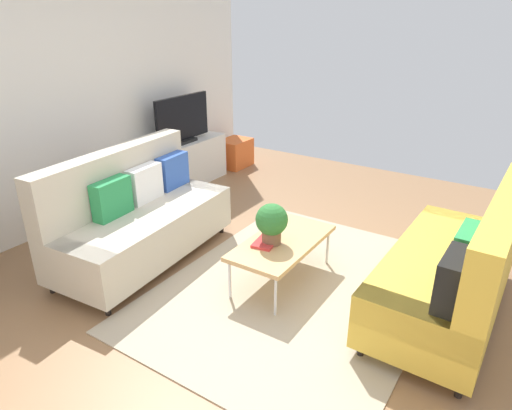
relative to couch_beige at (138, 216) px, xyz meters
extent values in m
plane|color=#936B47|center=(0.22, -1.44, -0.45)|extent=(7.68, 7.68, 0.00)
cube|color=white|center=(0.22, 1.36, 1.00)|extent=(6.40, 0.12, 2.90)
cube|color=tan|center=(0.34, -1.62, -0.45)|extent=(2.90, 2.20, 0.01)
cube|color=beige|center=(-0.01, -0.07, -0.13)|extent=(1.96, 0.98, 0.44)
cube|color=beige|center=(-0.03, 0.25, 0.37)|extent=(1.91, 0.34, 0.56)
cube|color=beige|center=(0.84, -0.01, -0.02)|extent=(0.26, 0.85, 0.22)
cube|color=beige|center=(-0.85, -0.14, -0.02)|extent=(0.26, 0.85, 0.22)
cylinder|color=black|center=(0.89, -0.35, -0.40)|extent=(0.05, 0.05, 0.10)
cylinder|color=black|center=(-0.85, -0.48, -0.40)|extent=(0.05, 0.05, 0.10)
cylinder|color=black|center=(0.83, 0.33, -0.40)|extent=(0.05, 0.05, 0.10)
cylinder|color=black|center=(-0.90, 0.20, -0.40)|extent=(0.05, 0.05, 0.10)
cube|color=#3359B2|center=(0.65, 0.12, 0.27)|extent=(0.41, 0.17, 0.36)
cube|color=white|center=(0.20, 0.08, 0.27)|extent=(0.41, 0.17, 0.36)
cube|color=#288C4C|center=(-0.25, 0.05, 0.27)|extent=(0.41, 0.17, 0.36)
cube|color=gold|center=(0.69, -2.77, -0.13)|extent=(1.92, 0.88, 0.44)
cube|color=gold|center=(0.69, -3.09, 0.37)|extent=(1.90, 0.24, 0.56)
cube|color=gold|center=(-0.16, -2.76, -0.02)|extent=(0.22, 0.84, 0.22)
cube|color=gold|center=(1.54, -2.79, -0.02)|extent=(0.22, 0.84, 0.22)
cylinder|color=black|center=(-0.17, -2.42, -0.40)|extent=(0.05, 0.05, 0.10)
cylinder|color=black|center=(1.57, -2.45, -0.40)|extent=(0.05, 0.05, 0.10)
cylinder|color=black|center=(-0.18, -3.10, -0.40)|extent=(0.05, 0.05, 0.10)
cylinder|color=black|center=(1.56, -3.13, -0.40)|extent=(0.05, 0.05, 0.10)
cube|color=black|center=(0.02, -2.90, 0.27)|extent=(0.40, 0.15, 0.36)
cube|color=#288C4C|center=(0.47, -2.91, 0.27)|extent=(0.40, 0.15, 0.36)
cube|color=tan|center=(0.39, -1.42, -0.05)|extent=(1.10, 0.56, 0.04)
cylinder|color=silver|center=(-0.11, -1.19, -0.26)|extent=(0.02, 0.02, 0.38)
cylinder|color=silver|center=(0.89, -1.19, -0.26)|extent=(0.02, 0.02, 0.38)
cylinder|color=silver|center=(-0.11, -1.65, -0.26)|extent=(0.02, 0.02, 0.38)
cylinder|color=silver|center=(0.89, -1.65, -0.26)|extent=(0.02, 0.02, 0.38)
cube|color=silver|center=(1.83, 1.02, -0.13)|extent=(1.40, 0.44, 0.64)
cube|color=black|center=(1.83, 1.00, 0.21)|extent=(0.36, 0.20, 0.04)
cube|color=black|center=(1.83, 1.00, 0.53)|extent=(1.00, 0.05, 0.60)
cube|color=orange|center=(2.93, 0.92, -0.23)|extent=(0.52, 0.40, 0.44)
cylinder|color=brown|center=(0.30, -1.37, 0.03)|extent=(0.17, 0.17, 0.12)
sphere|color=#2D7233|center=(0.30, -1.37, 0.20)|extent=(0.29, 0.29, 0.29)
cube|color=red|center=(0.25, -1.33, -0.02)|extent=(0.26, 0.21, 0.02)
cylinder|color=#4C72B2|center=(1.25, 1.07, 0.27)|extent=(0.09, 0.09, 0.16)
cylinder|color=purple|center=(1.41, 0.98, 0.27)|extent=(0.05, 0.05, 0.16)
cylinder|color=red|center=(1.51, 0.98, 0.30)|extent=(0.06, 0.06, 0.22)
cylinder|color=silver|center=(1.61, 0.98, 0.27)|extent=(0.05, 0.05, 0.16)
camera|label=1|loc=(-2.78, -3.20, 1.87)|focal=31.75mm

